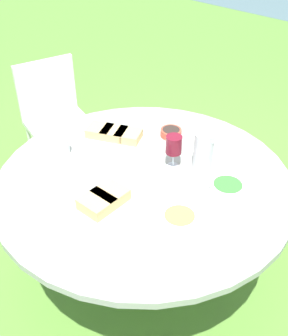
# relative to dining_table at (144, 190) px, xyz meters

# --- Properties ---
(ground_plane) EXTENTS (40.00, 40.00, 0.00)m
(ground_plane) POSITION_rel_dining_table_xyz_m (0.00, 0.00, -0.67)
(ground_plane) COLOR #5B8C38
(dining_table) EXTENTS (1.48, 1.48, 0.75)m
(dining_table) POSITION_rel_dining_table_xyz_m (0.00, 0.00, 0.00)
(dining_table) COLOR #4C4C51
(dining_table) RESTS_ON ground_plane
(chair_near_right) EXTENTS (0.53, 0.54, 0.89)m
(chair_near_right) POSITION_rel_dining_table_xyz_m (-1.20, 0.37, -0.14)
(chair_near_right) COLOR silver
(chair_near_right) RESTS_ON ground_plane
(water_pitcher) EXTENTS (0.11, 0.10, 0.20)m
(water_pitcher) POSITION_rel_dining_table_xyz_m (0.17, 0.27, 0.18)
(water_pitcher) COLOR silver
(water_pitcher) RESTS_ON dining_table
(wine_glass) EXTENTS (0.08, 0.08, 0.18)m
(wine_glass) POSITION_rel_dining_table_xyz_m (0.05, 0.17, 0.21)
(wine_glass) COLOR silver
(wine_glass) RESTS_ON dining_table
(platter_bread_main) EXTENTS (0.43, 0.33, 0.07)m
(platter_bread_main) POSITION_rel_dining_table_xyz_m (-0.36, 0.15, 0.11)
(platter_bread_main) COLOR white
(platter_bread_main) RESTS_ON dining_table
(platter_charcuterie) EXTENTS (0.21, 0.38, 0.08)m
(platter_charcuterie) POSITION_rel_dining_table_xyz_m (0.01, -0.27, 0.11)
(platter_charcuterie) COLOR white
(platter_charcuterie) RESTS_ON dining_table
(bowl_fries) EXTENTS (0.16, 0.16, 0.06)m
(bowl_fries) POSITION_rel_dining_table_xyz_m (0.34, -0.15, 0.11)
(bowl_fries) COLOR white
(bowl_fries) RESTS_ON dining_table
(bowl_salad) EXTENTS (0.17, 0.17, 0.05)m
(bowl_salad) POSITION_rel_dining_table_xyz_m (0.37, 0.17, 0.11)
(bowl_salad) COLOR white
(bowl_salad) RESTS_ON dining_table
(bowl_olives) EXTENTS (0.12, 0.12, 0.04)m
(bowl_olives) POSITION_rel_dining_table_xyz_m (-0.14, 0.40, 0.10)
(bowl_olives) COLOR #B74733
(bowl_olives) RESTS_ON dining_table
(cup_water_near) EXTENTS (0.07, 0.07, 0.11)m
(cup_water_near) POSITION_rel_dining_table_xyz_m (0.05, 0.03, 0.13)
(cup_water_near) COLOR silver
(cup_water_near) RESTS_ON dining_table
(cup_water_far) EXTENTS (0.08, 0.08, 0.09)m
(cup_water_far) POSITION_rel_dining_table_xyz_m (-0.47, -0.13, 0.13)
(cup_water_far) COLOR silver
(cup_water_far) RESTS_ON dining_table
(handbag) EXTENTS (0.30, 0.14, 0.37)m
(handbag) POSITION_rel_dining_table_xyz_m (-0.16, 1.26, -0.54)
(handbag) COLOR maroon
(handbag) RESTS_ON ground_plane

